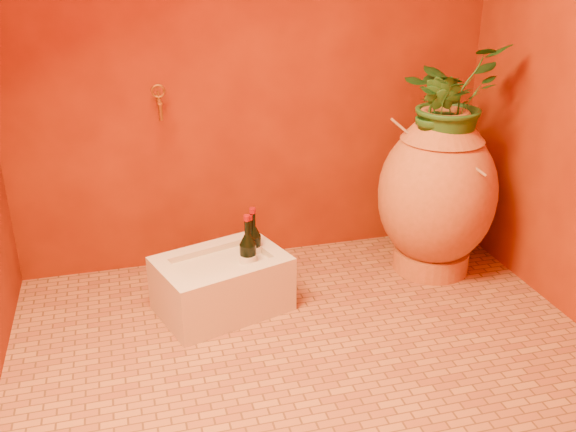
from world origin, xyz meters
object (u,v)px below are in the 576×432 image
object	(u,v)px
wall_tap	(159,100)
wine_bottle_c	(248,257)
amphora	(437,193)
wine_bottle_a	(251,252)
wine_bottle_b	(253,248)
stone_basin	(222,285)

from	to	relation	value
wall_tap	wine_bottle_c	bearing A→B (deg)	-56.64
amphora	wall_tap	distance (m)	1.46
wine_bottle_c	wall_tap	size ratio (longest dim) A/B	2.08
wine_bottle_a	wine_bottle_b	bearing A→B (deg)	35.54
stone_basin	wine_bottle_b	size ratio (longest dim) A/B	2.08
wine_bottle_b	wine_bottle_c	size ratio (longest dim) A/B	0.98
wine_bottle_c	wall_tap	distance (m)	0.87
amphora	wine_bottle_b	bearing A→B (deg)	-177.45
amphora	wine_bottle_b	world-z (taller)	amphora
amphora	stone_basin	world-z (taller)	amphora
wine_bottle_b	wall_tap	bearing A→B (deg)	133.11
amphora	stone_basin	bearing A→B (deg)	-173.89
wine_bottle_a	wine_bottle_b	world-z (taller)	wine_bottle_b
amphora	wall_tap	size ratio (longest dim) A/B	5.44
wine_bottle_b	wall_tap	xyz separation A→B (m)	(-0.36, 0.39, 0.65)
amphora	stone_basin	size ratio (longest dim) A/B	1.29
amphora	wall_tap	xyz separation A→B (m)	(-1.34, 0.34, 0.49)
wine_bottle_b	stone_basin	bearing A→B (deg)	-155.14
amphora	wine_bottle_a	xyz separation A→B (m)	(-0.99, -0.06, -0.18)
wine_bottle_b	wall_tap	distance (m)	0.84
wine_bottle_b	wine_bottle_c	xyz separation A→B (m)	(-0.05, -0.09, 0.00)
stone_basin	wall_tap	size ratio (longest dim) A/B	4.23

